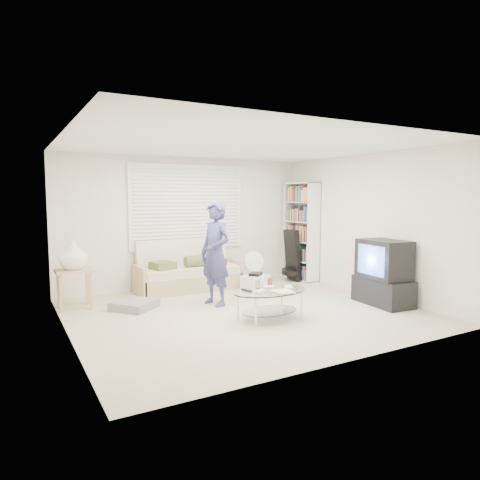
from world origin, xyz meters
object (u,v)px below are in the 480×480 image
bookshelf (301,231)px  coffee_table (270,296)px  futon_sofa (188,274)px  tv_unit (383,273)px

bookshelf → coffee_table: size_ratio=1.72×
bookshelf → coffee_table: (-2.20, -2.19, -0.68)m
futon_sofa → tv_unit: 3.48m
coffee_table → futon_sofa: bearing=96.6°
futon_sofa → coffee_table: (0.28, -2.39, 0.03)m
bookshelf → coffee_table: bookshelf is taller
futon_sofa → bookshelf: 2.59m
tv_unit → coffee_table: (-2.08, 0.17, -0.17)m
tv_unit → coffee_table: 2.09m
futon_sofa → tv_unit: size_ratio=1.84×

